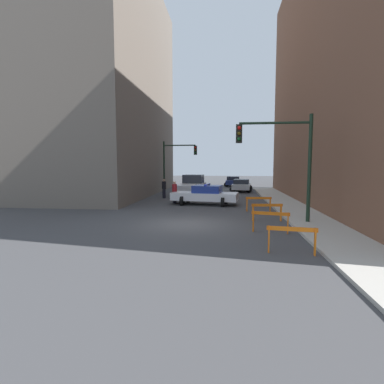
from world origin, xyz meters
name	(u,v)px	position (x,y,z in m)	size (l,w,h in m)	color
ground_plane	(187,224)	(0.00, 0.00, 0.00)	(120.00, 120.00, 0.00)	#424244
sidewalk_right	(318,226)	(6.20, 0.00, 0.06)	(2.40, 44.00, 0.12)	#B2ADA3
building_corner_left	(83,89)	(-12.00, 14.00, 10.19)	(14.00, 20.00, 20.38)	#6B6056
traffic_light_near	(285,152)	(4.73, 0.72, 3.53)	(3.64, 0.35, 5.20)	black
traffic_light_far	(175,159)	(-3.30, 15.55, 3.40)	(3.44, 0.35, 5.20)	black
police_car	(205,195)	(0.39, 7.16, 0.72)	(4.90, 2.75, 1.52)	white
white_truck	(192,186)	(-1.35, 13.63, 0.91)	(2.95, 5.55, 1.90)	silver
parked_car_near	(241,185)	(3.50, 17.96, 0.67)	(2.55, 4.45, 1.31)	silver
parked_car_mid	(233,181)	(2.79, 25.46, 0.67)	(2.42, 4.39, 1.31)	navy
pedestrian_crossing	(175,192)	(-1.95, 7.66, 0.86)	(0.40, 0.40, 1.66)	black
pedestrian_corner	(164,188)	(-3.42, 10.79, 0.86)	(0.46, 0.46, 1.66)	black
barrier_front	(292,235)	(4.05, -4.46, 0.62)	(1.59, 0.36, 0.90)	orange
barrier_mid	(270,218)	(3.80, -1.39, 0.62)	(1.58, 0.46, 0.90)	orange
barrier_back	(267,209)	(4.00, 1.24, 0.62)	(1.60, 0.33, 0.90)	orange
barrier_corner	(259,202)	(3.91, 4.42, 0.62)	(1.60, 0.31, 0.90)	orange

